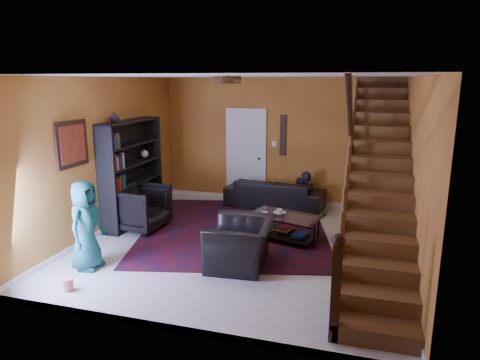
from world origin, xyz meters
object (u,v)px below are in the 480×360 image
at_px(sofa, 275,194).
at_px(armchair_left, 140,208).
at_px(bookshelf, 133,174).
at_px(armchair_right, 241,244).
at_px(coffee_table, 284,226).

bearing_deg(sofa, armchair_left, 49.75).
relative_size(bookshelf, armchair_left, 2.17).
xyz_separation_m(bookshelf, sofa, (2.48, 1.70, -0.65)).
xyz_separation_m(armchair_right, coffee_table, (0.43, 1.23, -0.09)).
distance_m(sofa, armchair_left, 3.00).
bearing_deg(armchair_left, armchair_right, -109.24).
relative_size(sofa, armchair_left, 2.31).
relative_size(bookshelf, armchair_right, 1.87).
xyz_separation_m(armchair_left, armchair_right, (2.26, -1.02, -0.07)).
relative_size(armchair_right, coffee_table, 0.80).
relative_size(sofa, armchair_right, 2.00).
height_order(bookshelf, armchair_left, bookshelf).
distance_m(sofa, coffee_table, 1.98).
relative_size(bookshelf, coffee_table, 1.50).
bearing_deg(coffee_table, armchair_left, -175.53).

